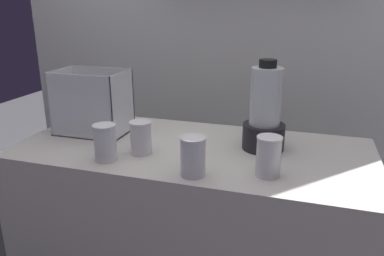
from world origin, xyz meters
name	(u,v)px	position (x,y,z in m)	size (l,w,h in m)	color
counter	(192,243)	(0.00, 0.00, 0.45)	(1.40, 0.64, 0.90)	beige
back_wall_unit	(234,37)	(0.00, 0.77, 1.27)	(2.60, 0.24, 2.50)	silver
carrot_display_bin	(94,113)	(-0.47, 0.05, 0.99)	(0.30, 0.20, 0.27)	white
blender_pitcher	(265,115)	(0.27, 0.07, 1.04)	(0.16, 0.16, 0.35)	black
juice_cup_beet_far_left	(105,144)	(-0.26, -0.22, 0.96)	(0.08, 0.08, 0.13)	white
juice_cup_beet_left	(141,140)	(-0.16, -0.12, 0.95)	(0.08, 0.08, 0.13)	white
juice_cup_beet_middle	(193,159)	(0.08, -0.24, 0.96)	(0.09, 0.09, 0.13)	white
juice_cup_pomegranate_right	(268,158)	(0.32, -0.17, 0.96)	(0.08, 0.08, 0.14)	white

